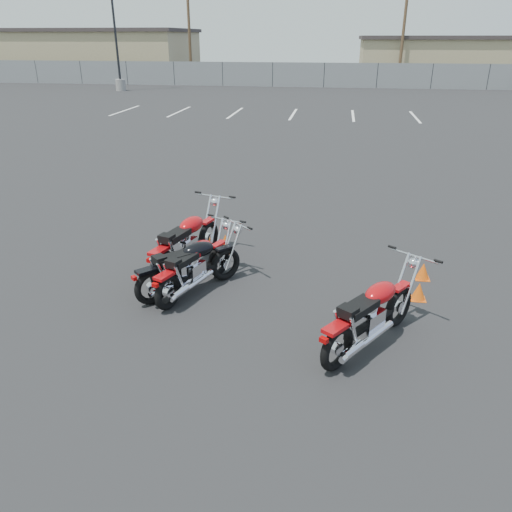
# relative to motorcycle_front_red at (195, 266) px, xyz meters

# --- Properties ---
(ground) EXTENTS (120.00, 120.00, 0.00)m
(ground) POSITION_rel_motorcycle_front_red_xyz_m (0.74, -0.59, -0.42)
(ground) COLOR black
(ground) RESTS_ON ground
(motorcycle_front_red) EXTENTS (1.05, 1.86, 0.93)m
(motorcycle_front_red) POSITION_rel_motorcycle_front_red_xyz_m (0.00, 0.00, 0.00)
(motorcycle_front_red) COLOR black
(motorcycle_front_red) RESTS_ON ground
(motorcycle_second_black) EXTENTS (1.57, 1.65, 0.94)m
(motorcycle_second_black) POSITION_rel_motorcycle_front_red_xyz_m (-0.07, -0.02, 0.00)
(motorcycle_second_black) COLOR black
(motorcycle_second_black) RESTS_ON ground
(motorcycle_third_red) EXTENTS (1.02, 2.11, 1.04)m
(motorcycle_third_red) POSITION_rel_motorcycle_front_red_xyz_m (-0.35, 0.78, 0.05)
(motorcycle_third_red) COLOR black
(motorcycle_third_red) RESTS_ON ground
(motorcycle_rear_red) EXTENTS (1.50, 1.86, 0.99)m
(motorcycle_rear_red) POSITION_rel_motorcycle_front_red_xyz_m (2.57, -1.11, 0.03)
(motorcycle_rear_red) COLOR black
(motorcycle_rear_red) RESTS_ON ground
(training_cone_near) EXTENTS (0.23, 0.23, 0.28)m
(training_cone_near) POSITION_rel_motorcycle_front_red_xyz_m (3.52, 1.00, -0.28)
(training_cone_near) COLOR #E0540B
(training_cone_near) RESTS_ON ground
(training_cone_far) EXTENTS (0.23, 0.23, 0.27)m
(training_cone_far) POSITION_rel_motorcycle_front_red_xyz_m (3.36, 0.27, -0.29)
(training_cone_far) COLOR #E0540B
(training_cone_far) RESTS_ON ground
(training_cone_extra) EXTENTS (0.27, 0.27, 0.33)m
(training_cone_extra) POSITION_rel_motorcycle_front_red_xyz_m (0.12, 1.60, -0.26)
(training_cone_extra) COLOR #E0540B
(training_cone_extra) RESTS_ON ground
(light_pole_west) EXTENTS (0.80, 0.70, 11.60)m
(light_pole_west) POSITION_rel_motorcycle_front_red_xyz_m (-13.73, 29.43, 2.70)
(light_pole_west) COLOR gray
(light_pole_west) RESTS_ON ground
(chainlink_fence) EXTENTS (80.06, 0.06, 1.80)m
(chainlink_fence) POSITION_rel_motorcycle_front_red_xyz_m (0.74, 34.41, 0.48)
(chainlink_fence) COLOR slate
(chainlink_fence) RESTS_ON ground
(tan_building_west) EXTENTS (18.40, 10.40, 4.30)m
(tan_building_west) POSITION_rel_motorcycle_front_red_xyz_m (-21.26, 41.41, 1.74)
(tan_building_west) COLOR tan
(tan_building_west) RESTS_ON ground
(tan_building_east) EXTENTS (14.40, 9.40, 3.70)m
(tan_building_east) POSITION_rel_motorcycle_front_red_xyz_m (10.74, 43.41, 1.44)
(tan_building_east) COLOR tan
(tan_building_east) RESTS_ON ground
(utility_pole_b) EXTENTS (1.80, 0.24, 9.00)m
(utility_pole_b) POSITION_rel_motorcycle_front_red_xyz_m (-11.26, 39.41, 4.26)
(utility_pole_b) COLOR #483421
(utility_pole_b) RESTS_ON ground
(utility_pole_c) EXTENTS (1.80, 0.24, 9.00)m
(utility_pole_c) POSITION_rel_motorcycle_front_red_xyz_m (6.74, 38.41, 4.26)
(utility_pole_c) COLOR #483421
(utility_pole_c) RESTS_ON ground
(parking_line_stripes) EXTENTS (15.12, 4.00, 0.01)m
(parking_line_stripes) POSITION_rel_motorcycle_front_red_xyz_m (-1.76, 19.41, -0.42)
(parking_line_stripes) COLOR silver
(parking_line_stripes) RESTS_ON ground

